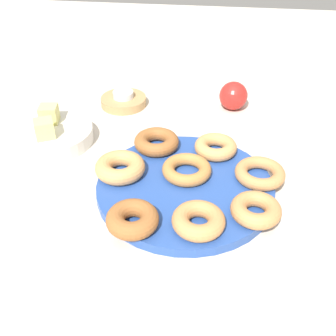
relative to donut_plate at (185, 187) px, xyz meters
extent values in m
plane|color=beige|center=(0.00, 0.00, -0.01)|extent=(2.40, 2.40, 0.00)
cylinder|color=#284C9E|center=(0.00, 0.00, 0.00)|extent=(0.31, 0.31, 0.02)
torus|color=tan|center=(0.01, 0.12, 0.02)|extent=(0.11, 0.11, 0.03)
torus|color=#995B2D|center=(-0.11, 0.07, 0.02)|extent=(0.11, 0.11, 0.03)
torus|color=tan|center=(0.10, -0.05, 0.02)|extent=(0.11, 0.11, 0.03)
torus|color=#C6844C|center=(-0.07, -0.12, 0.02)|extent=(0.10, 0.10, 0.03)
torus|color=#C6844C|center=(0.03, -0.13, 0.02)|extent=(0.11, 0.11, 0.02)
torus|color=#BC7A3D|center=(0.03, 0.00, 0.02)|extent=(0.09, 0.09, 0.02)
torus|color=#C6844C|center=(-0.10, -0.03, 0.02)|extent=(0.10, 0.10, 0.03)
torus|color=#995B2D|center=(0.10, 0.07, 0.02)|extent=(0.11, 0.11, 0.03)
cylinder|color=tan|center=(0.30, 0.18, 0.00)|extent=(0.11, 0.11, 0.02)
cylinder|color=silver|center=(0.30, 0.18, 0.02)|extent=(0.05, 0.05, 0.02)
cylinder|color=silver|center=(0.12, 0.29, 0.01)|extent=(0.17, 0.17, 0.03)
cube|color=#DBD67A|center=(0.09, 0.29, 0.04)|extent=(0.05, 0.05, 0.04)
cube|color=#DBD67A|center=(0.15, 0.30, 0.04)|extent=(0.04, 0.04, 0.04)
sphere|color=red|center=(0.32, -0.08, 0.02)|extent=(0.07, 0.07, 0.07)
camera|label=1|loc=(-0.55, -0.04, 0.45)|focal=43.69mm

